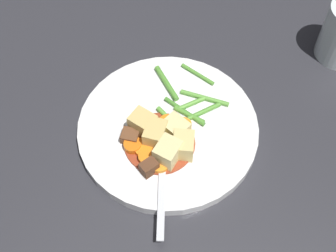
# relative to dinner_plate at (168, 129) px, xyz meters

# --- Properties ---
(ground_plane) EXTENTS (3.00, 3.00, 0.00)m
(ground_plane) POSITION_rel_dinner_plate_xyz_m (0.00, 0.00, -0.01)
(ground_plane) COLOR #2D2D33
(dinner_plate) EXTENTS (0.27, 0.27, 0.02)m
(dinner_plate) POSITION_rel_dinner_plate_xyz_m (0.00, 0.00, 0.00)
(dinner_plate) COLOR white
(dinner_plate) RESTS_ON ground_plane
(stew_sauce) EXTENTS (0.11, 0.11, 0.00)m
(stew_sauce) POSITION_rel_dinner_plate_xyz_m (0.03, 0.01, 0.01)
(stew_sauce) COLOR #93381E
(stew_sauce) RESTS_ON dinner_plate
(carrot_slice_0) EXTENTS (0.04, 0.04, 0.01)m
(carrot_slice_0) POSITION_rel_dinner_plate_xyz_m (0.05, -0.00, 0.01)
(carrot_slice_0) COLOR orange
(carrot_slice_0) RESTS_ON dinner_plate
(carrot_slice_1) EXTENTS (0.03, 0.03, 0.01)m
(carrot_slice_1) POSITION_rel_dinner_plate_xyz_m (0.06, -0.02, 0.01)
(carrot_slice_1) COLOR orange
(carrot_slice_1) RESTS_ON dinner_plate
(carrot_slice_2) EXTENTS (0.03, 0.03, 0.01)m
(carrot_slice_2) POSITION_rel_dinner_plate_xyz_m (0.06, 0.01, 0.02)
(carrot_slice_2) COLOR orange
(carrot_slice_2) RESTS_ON dinner_plate
(carrot_slice_3) EXTENTS (0.05, 0.05, 0.01)m
(carrot_slice_3) POSITION_rel_dinner_plate_xyz_m (0.06, 0.03, 0.01)
(carrot_slice_3) COLOR orange
(carrot_slice_3) RESTS_ON dinner_plate
(carrot_slice_4) EXTENTS (0.04, 0.04, 0.01)m
(carrot_slice_4) POSITION_rel_dinner_plate_xyz_m (-0.01, 0.02, 0.01)
(carrot_slice_4) COLOR orange
(carrot_slice_4) RESTS_ON dinner_plate
(carrot_slice_5) EXTENTS (0.03, 0.03, 0.01)m
(carrot_slice_5) POSITION_rel_dinner_plate_xyz_m (0.00, 0.00, 0.01)
(carrot_slice_5) COLOR orange
(carrot_slice_5) RESTS_ON dinner_plate
(potato_chunk_0) EXTENTS (0.03, 0.04, 0.03)m
(potato_chunk_0) POSITION_rel_dinner_plate_xyz_m (0.03, -0.03, 0.02)
(potato_chunk_0) COLOR #DBBC6B
(potato_chunk_0) RESTS_ON dinner_plate
(potato_chunk_1) EXTENTS (0.04, 0.04, 0.03)m
(potato_chunk_1) POSITION_rel_dinner_plate_xyz_m (0.03, -0.00, 0.03)
(potato_chunk_1) COLOR #DBBC6B
(potato_chunk_1) RESTS_ON dinner_plate
(potato_chunk_2) EXTENTS (0.03, 0.04, 0.03)m
(potato_chunk_2) POSITION_rel_dinner_plate_xyz_m (0.01, 0.02, 0.02)
(potato_chunk_2) COLOR #EAD68C
(potato_chunk_2) RESTS_ON dinner_plate
(potato_chunk_3) EXTENTS (0.05, 0.04, 0.03)m
(potato_chunk_3) POSITION_rel_dinner_plate_xyz_m (0.02, 0.04, 0.03)
(potato_chunk_3) COLOR #E5CC7A
(potato_chunk_3) RESTS_ON dinner_plate
(potato_chunk_4) EXTENTS (0.04, 0.03, 0.04)m
(potato_chunk_4) POSITION_rel_dinner_plate_xyz_m (0.04, 0.03, 0.03)
(potato_chunk_4) COLOR #EAD68C
(potato_chunk_4) RESTS_ON dinner_plate
(meat_chunk_0) EXTENTS (0.03, 0.02, 0.02)m
(meat_chunk_0) POSITION_rel_dinner_plate_xyz_m (0.08, 0.02, 0.02)
(meat_chunk_0) COLOR #56331E
(meat_chunk_0) RESTS_ON dinner_plate
(meat_chunk_1) EXTENTS (0.03, 0.03, 0.02)m
(meat_chunk_1) POSITION_rel_dinner_plate_xyz_m (0.05, -0.03, 0.02)
(meat_chunk_1) COLOR brown
(meat_chunk_1) RESTS_ON dinner_plate
(green_bean_0) EXTENTS (0.03, 0.06, 0.01)m
(green_bean_0) POSITION_rel_dinner_plate_xyz_m (-0.00, -0.01, 0.01)
(green_bean_0) COLOR #4C8E33
(green_bean_0) RESTS_ON dinner_plate
(green_bean_1) EXTENTS (0.01, 0.06, 0.01)m
(green_bean_1) POSITION_rel_dinner_plate_xyz_m (-0.11, -0.02, 0.01)
(green_bean_1) COLOR #599E38
(green_bean_1) RESTS_ON dinner_plate
(green_bean_2) EXTENTS (0.05, 0.03, 0.01)m
(green_bean_2) POSITION_rel_dinner_plate_xyz_m (-0.05, 0.03, 0.01)
(green_bean_2) COLOR #599E38
(green_bean_2) RESTS_ON dinner_plate
(green_bean_3) EXTENTS (0.01, 0.05, 0.01)m
(green_bean_3) POSITION_rel_dinner_plate_xyz_m (-0.00, 0.01, 0.01)
(green_bean_3) COLOR #66AD42
(green_bean_3) RESTS_ON dinner_plate
(green_bean_4) EXTENTS (0.02, 0.06, 0.01)m
(green_bean_4) POSITION_rel_dinner_plate_xyz_m (-0.01, 0.00, 0.01)
(green_bean_4) COLOR #66AD42
(green_bean_4) RESTS_ON dinner_plate
(green_bean_5) EXTENTS (0.04, 0.07, 0.01)m
(green_bean_5) POSITION_rel_dinner_plate_xyz_m (-0.06, -0.05, 0.01)
(green_bean_5) COLOR #599E38
(green_bean_5) RESTS_ON dinner_plate
(green_bean_6) EXTENTS (0.01, 0.05, 0.01)m
(green_bean_6) POSITION_rel_dinner_plate_xyz_m (-0.03, 0.02, 0.01)
(green_bean_6) COLOR #599E38
(green_bean_6) RESTS_ON dinner_plate
(green_bean_7) EXTENTS (0.01, 0.08, 0.01)m
(green_bean_7) POSITION_rel_dinner_plate_xyz_m (-0.03, 0.01, 0.01)
(green_bean_7) COLOR #4C8E33
(green_bean_7) RESTS_ON dinner_plate
(green_bean_8) EXTENTS (0.05, 0.03, 0.01)m
(green_bean_8) POSITION_rel_dinner_plate_xyz_m (-0.05, 0.01, 0.01)
(green_bean_8) COLOR #66AD42
(green_bean_8) RESTS_ON dinner_plate
(green_bean_9) EXTENTS (0.03, 0.08, 0.01)m
(green_bean_9) POSITION_rel_dinner_plate_xyz_m (-0.07, 0.02, 0.01)
(green_bean_9) COLOR #66AD42
(green_bean_9) RESTS_ON dinner_plate
(fork) EXTENTS (0.15, 0.11, 0.00)m
(fork) POSITION_rel_dinner_plate_xyz_m (0.07, 0.04, 0.01)
(fork) COLOR silver
(fork) RESTS_ON dinner_plate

